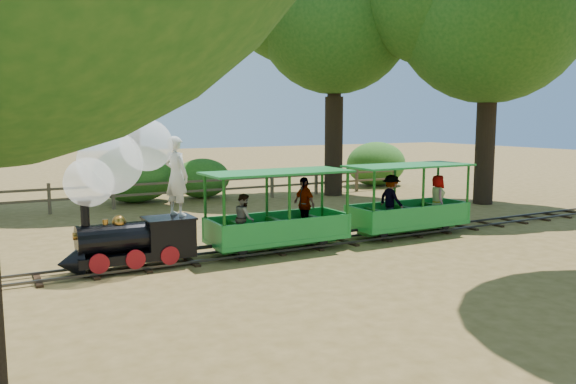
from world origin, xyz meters
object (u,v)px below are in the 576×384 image
carriage_front (279,218)px  carriage_rear (408,205)px  fence (198,187)px  locomotive (124,184)px

carriage_front → carriage_rear: size_ratio=1.00×
carriage_front → fence: size_ratio=0.19×
locomotive → fence: (4.31, 7.92, -1.17)m
carriage_front → carriage_rear: (3.82, -0.03, 0.03)m
carriage_rear → fence: bearing=110.2°
locomotive → carriage_front: size_ratio=0.92×
locomotive → carriage_rear: 7.33m
fence → locomotive: bearing=-118.6°
fence → carriage_rear: bearing=-69.8°
carriage_rear → fence: size_ratio=0.19×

